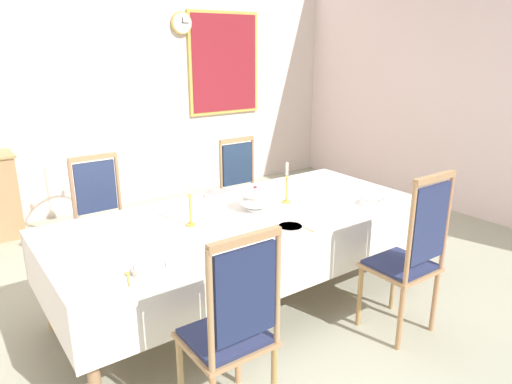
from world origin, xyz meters
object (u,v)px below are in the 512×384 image
bowl_far_right (217,194)px  spoon_secondary (302,226)px  chair_south_b (410,255)px  spoon_primary (128,275)px  candlestick_east (287,187)px  bowl_near_right (290,228)px  chair_south_a (232,328)px  bowl_far_left (372,201)px  dining_table (242,222)px  chair_north_a (104,218)px  chair_north_b (244,189)px  mounted_clock (181,23)px  soup_tureen (255,198)px  framed_painting (224,64)px  candlestick_west (190,208)px  bowl_near_left (150,269)px

bowl_far_right → spoon_secondary: bowl_far_right is taller
chair_south_b → spoon_primary: 1.87m
candlestick_east → bowl_near_right: bearing=-126.7°
chair_south_a → bowl_far_left: 1.81m
dining_table → spoon_primary: 1.18m
dining_table → chair_south_a: (-0.74, -1.01, -0.10)m
chair_north_a → bowl_near_right: (0.81, -1.50, 0.21)m
chair_north_b → spoon_secondary: size_ratio=6.06×
chair_south_b → spoon_primary: bearing=163.0°
dining_table → bowl_near_right: bowl_near_right is taller
bowl_near_right → bowl_far_left: (0.90, 0.06, 0.00)m
dining_table → mounted_clock: bearing=70.2°
chair_south_a → chair_south_b: chair_south_b is taller
dining_table → chair_south_a: size_ratio=2.49×
bowl_far_right → mounted_clock: size_ratio=0.70×
soup_tureen → chair_north_a: bearing=130.7°
chair_south_a → spoon_secondary: 1.10m
chair_north_a → candlestick_east: bearing=139.4°
candlestick_east → bowl_far_right: 0.61m
chair_north_b → bowl_far_left: 1.48m
soup_tureen → framed_painting: (1.55, 2.90, 0.87)m
chair_south_a → bowl_far_right: bearing=61.5°
chair_north_a → dining_table: bearing=126.4°
bowl_far_right → soup_tureen: bearing=-81.8°
bowl_near_right → dining_table: bearing=97.5°
bowl_far_right → spoon_secondary: size_ratio=1.08×
dining_table → bowl_near_right: size_ratio=14.34×
soup_tureen → mounted_clock: size_ratio=0.87×
bowl_far_right → bowl_far_left: bearing=-44.5°
bowl_far_left → chair_south_b: bearing=-114.3°
chair_south_a → candlestick_east: bearing=40.7°
soup_tureen → candlestick_east: size_ratio=0.72×
chair_north_b → bowl_far_right: size_ratio=5.63×
candlestick_west → spoon_primary: bearing=-143.9°
chair_south_b → bowl_near_left: (-1.66, 0.52, 0.17)m
chair_north_a → bowl_near_right: 1.72m
bowl_far_left → spoon_secondary: bearing=-177.2°
bowl_near_left → framed_painting: bearing=52.2°
candlestick_east → mounted_clock: (0.61, 2.89, 1.35)m
spoon_primary → soup_tureen: bearing=37.9°
bowl_far_right → chair_north_a: bearing=145.7°
bowl_near_right → spoon_secondary: bowl_near_right is taller
chair_south_b → chair_north_b: size_ratio=1.12×
chair_north_b → spoon_primary: size_ratio=6.24×
chair_north_a → soup_tureen: (0.87, -1.01, 0.28)m
bowl_near_right → candlestick_east: bearing=53.3°
chair_north_a → soup_tureen: 1.36m
bowl_far_right → framed_painting: (1.62, 2.44, 0.94)m
bowl_far_left → spoon_secondary: 0.77m
chair_south_b → bowl_near_right: bearing=141.0°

